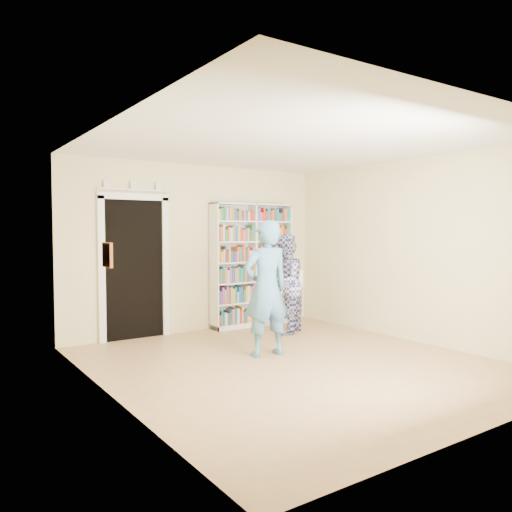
% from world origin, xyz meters
% --- Properties ---
extents(floor, '(5.00, 5.00, 0.00)m').
position_xyz_m(floor, '(0.00, 0.00, 0.00)').
color(floor, '#A87B51').
rests_on(floor, ground).
extents(ceiling, '(5.00, 5.00, 0.00)m').
position_xyz_m(ceiling, '(0.00, 0.00, 2.70)').
color(ceiling, white).
rests_on(ceiling, wall_back).
extents(wall_back, '(4.50, 0.00, 4.50)m').
position_xyz_m(wall_back, '(0.00, 2.50, 1.35)').
color(wall_back, beige).
rests_on(wall_back, floor).
extents(wall_left, '(0.00, 5.00, 5.00)m').
position_xyz_m(wall_left, '(-2.25, 0.00, 1.35)').
color(wall_left, beige).
rests_on(wall_left, floor).
extents(wall_right, '(0.00, 5.00, 5.00)m').
position_xyz_m(wall_right, '(2.25, 0.00, 1.35)').
color(wall_right, beige).
rests_on(wall_right, floor).
extents(bookshelf, '(1.53, 0.29, 2.10)m').
position_xyz_m(bookshelf, '(0.95, 2.34, 1.06)').
color(bookshelf, white).
rests_on(bookshelf, floor).
extents(doorway, '(1.10, 0.08, 2.43)m').
position_xyz_m(doorway, '(-1.10, 2.48, 1.18)').
color(doorway, black).
rests_on(doorway, floor).
extents(wall_art, '(0.03, 0.25, 0.25)m').
position_xyz_m(wall_art, '(-2.23, 0.20, 1.40)').
color(wall_art, maroon).
rests_on(wall_art, wall_left).
extents(man_blue, '(0.69, 0.49, 1.77)m').
position_xyz_m(man_blue, '(-0.04, 0.53, 0.89)').
color(man_blue, '#5088B2').
rests_on(man_blue, floor).
extents(man_plaid, '(0.97, 0.92, 1.59)m').
position_xyz_m(man_plaid, '(1.02, 1.52, 0.79)').
color(man_plaid, navy).
rests_on(man_plaid, floor).
extents(paper_sheet, '(0.18, 0.04, 0.26)m').
position_xyz_m(paper_sheet, '(1.17, 1.34, 0.89)').
color(paper_sheet, white).
rests_on(paper_sheet, man_plaid).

